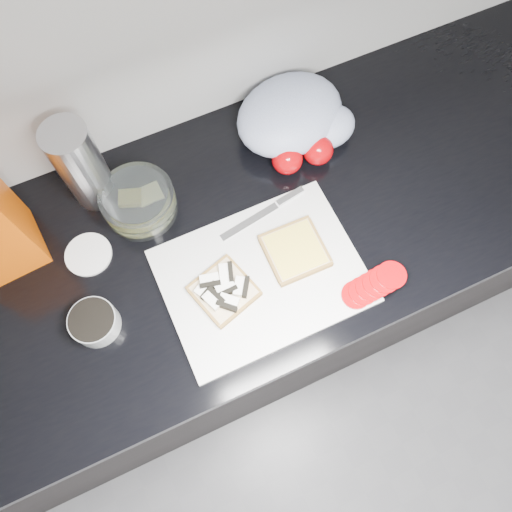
# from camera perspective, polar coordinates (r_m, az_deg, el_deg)

# --- Properties ---
(base_cabinet) EXTENTS (3.50, 0.60, 0.86)m
(base_cabinet) POSITION_cam_1_polar(r_m,az_deg,el_deg) (1.50, -3.72, -5.11)
(base_cabinet) COLOR black
(base_cabinet) RESTS_ON ground
(countertop) EXTENTS (3.50, 0.64, 0.04)m
(countertop) POSITION_cam_1_polar(r_m,az_deg,el_deg) (1.08, -5.16, 1.59)
(countertop) COLOR black
(countertop) RESTS_ON base_cabinet
(cutting_board) EXTENTS (0.40, 0.30, 0.01)m
(cutting_board) POSITION_cam_1_polar(r_m,az_deg,el_deg) (1.02, 0.70, -2.33)
(cutting_board) COLOR silver
(cutting_board) RESTS_ON countertop
(bread_left) EXTENTS (0.14, 0.14, 0.04)m
(bread_left) POSITION_cam_1_polar(r_m,az_deg,el_deg) (1.00, -3.78, -3.93)
(bread_left) COLOR #C6AD8B
(bread_left) RESTS_ON cutting_board
(bread_right) EXTENTS (0.13, 0.13, 0.02)m
(bread_right) POSITION_cam_1_polar(r_m,az_deg,el_deg) (1.03, 4.47, 0.59)
(bread_right) COLOR #C6AD8B
(bread_right) RESTS_ON cutting_board
(tomato_slices) EXTENTS (0.15, 0.08, 0.03)m
(tomato_slices) POSITION_cam_1_polar(r_m,az_deg,el_deg) (1.02, 13.30, -3.26)
(tomato_slices) COLOR #A50308
(tomato_slices) RESTS_ON cutting_board
(knife) EXTENTS (0.21, 0.05, 0.01)m
(knife) POSITION_cam_1_polar(r_m,az_deg,el_deg) (1.07, 1.96, 5.62)
(knife) COLOR #B6B6BA
(knife) RESTS_ON cutting_board
(seed_tub) EXTENTS (0.09, 0.09, 0.05)m
(seed_tub) POSITION_cam_1_polar(r_m,az_deg,el_deg) (1.02, -18.01, -7.19)
(seed_tub) COLOR #919595
(seed_tub) RESTS_ON countertop
(tub_lid) EXTENTS (0.12, 0.12, 0.01)m
(tub_lid) POSITION_cam_1_polar(r_m,az_deg,el_deg) (1.10, -18.61, 0.17)
(tub_lid) COLOR white
(tub_lid) RESTS_ON countertop
(glass_bowl) EXTENTS (0.16, 0.16, 0.07)m
(glass_bowl) POSITION_cam_1_polar(r_m,az_deg,el_deg) (1.09, -13.23, 6.05)
(glass_bowl) COLOR silver
(glass_bowl) RESTS_ON countertop
(steel_canister) EXTENTS (0.09, 0.09, 0.22)m
(steel_canister) POSITION_cam_1_polar(r_m,az_deg,el_deg) (1.07, -19.32, 9.70)
(steel_canister) COLOR #BCBCC1
(steel_canister) RESTS_ON countertop
(grocery_bag) EXTENTS (0.29, 0.25, 0.11)m
(grocery_bag) POSITION_cam_1_polar(r_m,az_deg,el_deg) (1.15, 4.52, 15.63)
(grocery_bag) COLOR #B1BEDA
(grocery_bag) RESTS_ON countertop
(whole_tomatoes) EXTENTS (0.14, 0.08, 0.07)m
(whole_tomatoes) POSITION_cam_1_polar(r_m,az_deg,el_deg) (1.12, 5.35, 11.47)
(whole_tomatoes) COLOR #A50308
(whole_tomatoes) RESTS_ON countertop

